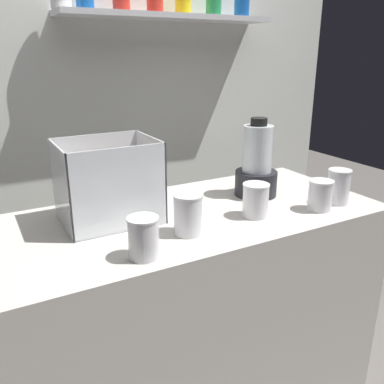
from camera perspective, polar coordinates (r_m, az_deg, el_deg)
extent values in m
cube|color=beige|center=(1.71, 0.00, -17.11)|extent=(1.40, 0.64, 0.90)
cube|color=silver|center=(2.10, -10.48, 13.04)|extent=(2.60, 0.04, 2.50)
cube|color=silver|center=(2.07, -3.09, 23.18)|extent=(1.05, 0.20, 0.02)
cylinder|color=red|center=(2.04, -5.19, 25.10)|extent=(0.08, 0.08, 0.11)
cylinder|color=yellow|center=(2.13, -1.27, 24.89)|extent=(0.08, 0.08, 0.11)
cylinder|color=#268C4C|center=(2.19, 3.02, 24.70)|extent=(0.08, 0.08, 0.11)
cylinder|color=#1959B2|center=(2.27, 6.95, 24.41)|extent=(0.08, 0.08, 0.11)
cube|color=white|center=(1.46, -11.25, -3.67)|extent=(0.32, 0.25, 0.01)
cube|color=white|center=(1.30, -9.92, 0.05)|extent=(0.32, 0.01, 0.28)
cube|color=white|center=(1.52, -13.03, 2.68)|extent=(0.32, 0.01, 0.28)
cube|color=white|center=(1.37, -17.81, 0.49)|extent=(0.01, 0.25, 0.28)
cube|color=white|center=(1.46, -5.75, 2.38)|extent=(0.01, 0.25, 0.28)
cone|color=orange|center=(1.43, -11.61, -3.42)|extent=(0.11, 0.16, 0.02)
cone|color=orange|center=(1.45, -9.35, -2.92)|extent=(0.03, 0.18, 0.03)
cone|color=orange|center=(1.47, -10.90, -2.74)|extent=(0.15, 0.15, 0.02)
cone|color=orange|center=(1.43, -12.19, -3.28)|extent=(0.14, 0.17, 0.03)
cone|color=orange|center=(1.43, -12.41, -2.20)|extent=(0.16, 0.15, 0.03)
cone|color=orange|center=(1.43, -13.06, -1.76)|extent=(0.19, 0.12, 0.04)
cone|color=orange|center=(1.45, -9.34, -1.79)|extent=(0.07, 0.19, 0.03)
cone|color=orange|center=(1.44, -11.26, -1.40)|extent=(0.20, 0.07, 0.03)
cylinder|color=black|center=(1.68, 8.87, 1.25)|extent=(0.17, 0.17, 0.10)
cylinder|color=silver|center=(1.64, 9.12, 5.96)|extent=(0.12, 0.12, 0.18)
cylinder|color=red|center=(1.66, 8.99, 3.55)|extent=(0.11, 0.11, 0.04)
cylinder|color=black|center=(1.62, 9.31, 9.64)|extent=(0.06, 0.06, 0.03)
cylinder|color=white|center=(1.16, -6.77, -6.46)|extent=(0.09, 0.09, 0.12)
cylinder|color=orange|center=(1.16, -6.75, -6.89)|extent=(0.08, 0.08, 0.10)
cylinder|color=white|center=(1.14, -6.88, -3.70)|extent=(0.09, 0.09, 0.01)
cylinder|color=white|center=(1.30, -0.55, -3.24)|extent=(0.09, 0.09, 0.13)
cylinder|color=maroon|center=(1.30, -0.55, -3.70)|extent=(0.08, 0.08, 0.10)
cylinder|color=white|center=(1.27, -0.56, -0.48)|extent=(0.10, 0.10, 0.01)
cylinder|color=white|center=(1.46, 8.83, -1.24)|extent=(0.09, 0.09, 0.11)
cylinder|color=maroon|center=(1.46, 8.80, -1.81)|extent=(0.08, 0.08, 0.08)
cylinder|color=white|center=(1.44, 8.95, 0.99)|extent=(0.09, 0.09, 0.01)
cylinder|color=white|center=(1.57, 17.40, -0.54)|extent=(0.09, 0.09, 0.11)
cylinder|color=yellow|center=(1.57, 17.34, -1.12)|extent=(0.08, 0.08, 0.07)
cylinder|color=white|center=(1.55, 17.60, 1.42)|extent=(0.09, 0.09, 0.01)
cylinder|color=white|center=(1.66, 19.71, 0.63)|extent=(0.08, 0.08, 0.13)
cylinder|color=red|center=(1.67, 19.63, -0.07)|extent=(0.08, 0.08, 0.08)
cylinder|color=white|center=(1.64, 19.96, 2.83)|extent=(0.09, 0.09, 0.01)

